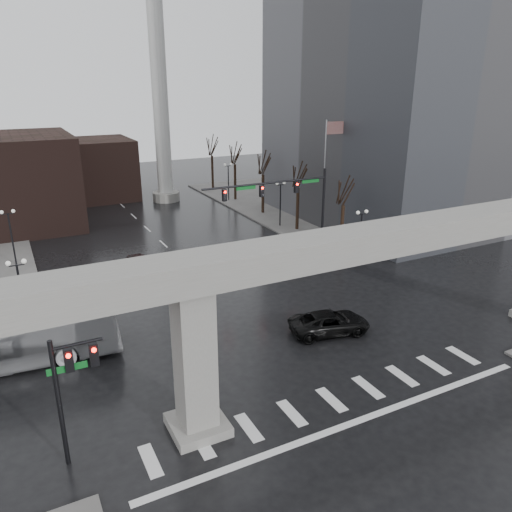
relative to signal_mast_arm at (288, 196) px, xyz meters
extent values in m
plane|color=black|center=(-8.99, -18.80, -5.83)|extent=(160.00, 160.00, 0.00)
cube|color=slate|center=(17.01, 17.20, -5.75)|extent=(28.00, 36.00, 0.15)
cube|color=gray|center=(-8.99, -18.80, 2.17)|extent=(48.00, 2.20, 1.40)
cube|color=gray|center=(-15.99, -18.80, -2.18)|extent=(1.60, 1.60, 7.30)
cube|color=gray|center=(-15.99, -18.80, -5.58)|extent=(2.60, 2.60, 0.50)
cube|color=#5B5A5F|center=(19.01, 7.20, 15.17)|extent=(22.00, 26.00, 42.00)
cube|color=black|center=(-10.99, 33.20, -1.83)|extent=(10.00, 10.00, 8.00)
cylinder|color=silver|center=(-2.99, 27.20, 9.17)|extent=(2.00, 2.00, 30.00)
cylinder|color=gray|center=(-2.99, 27.20, -5.23)|extent=(3.60, 3.60, 1.20)
cylinder|color=black|center=(3.81, 0.00, -1.83)|extent=(0.24, 0.24, 8.00)
cylinder|color=black|center=(-2.19, 0.00, 1.37)|extent=(12.00, 0.18, 0.18)
cube|color=black|center=(0.81, 0.00, 0.72)|extent=(0.35, 0.30, 1.00)
cube|color=black|center=(-2.69, 0.00, 0.72)|extent=(0.35, 0.30, 1.00)
cube|color=black|center=(-6.19, 0.00, 0.72)|extent=(0.35, 0.30, 1.00)
sphere|color=#FF0C05|center=(0.81, -0.18, 1.02)|extent=(0.20, 0.20, 0.20)
cube|color=#0D5D1E|center=(2.31, 0.00, 1.17)|extent=(1.80, 0.05, 0.35)
cube|color=#0D5D1E|center=(-4.19, 0.00, 1.17)|extent=(1.80, 0.05, 0.35)
cylinder|color=black|center=(-21.79, -18.30, -2.83)|extent=(0.20, 0.20, 6.00)
cylinder|color=black|center=(-20.79, -18.30, -0.23)|extent=(2.00, 0.14, 0.14)
cube|color=black|center=(-21.19, -18.30, -0.88)|extent=(0.35, 0.30, 1.00)
cube|color=black|center=(-20.19, -18.30, -0.88)|extent=(0.35, 0.30, 1.00)
cube|color=#0D5D1E|center=(-21.29, -18.30, -1.23)|extent=(1.60, 0.05, 0.30)
cylinder|color=silver|center=(6.01, 3.20, 0.17)|extent=(0.12, 0.12, 12.00)
cube|color=#AE2512|center=(7.01, 3.20, 5.37)|extent=(2.00, 0.03, 1.20)
cylinder|color=black|center=(4.51, -4.80, -3.43)|extent=(0.14, 0.14, 4.80)
cube|color=black|center=(4.51, -4.80, -1.08)|extent=(0.90, 0.06, 0.06)
sphere|color=silver|center=(4.06, -4.80, -0.88)|extent=(0.32, 0.32, 0.32)
sphere|color=silver|center=(4.96, -4.80, -0.88)|extent=(0.32, 0.32, 0.32)
cylinder|color=black|center=(4.51, 9.20, -3.43)|extent=(0.14, 0.14, 4.80)
cube|color=black|center=(4.51, 9.20, -1.08)|extent=(0.90, 0.06, 0.06)
sphere|color=silver|center=(4.06, 9.20, -0.88)|extent=(0.32, 0.32, 0.32)
sphere|color=silver|center=(4.96, 9.20, -0.88)|extent=(0.32, 0.32, 0.32)
cylinder|color=black|center=(4.51, 23.20, -3.43)|extent=(0.14, 0.14, 4.80)
cube|color=black|center=(4.51, 23.20, -1.08)|extent=(0.90, 0.06, 0.06)
sphere|color=silver|center=(4.06, 23.20, -0.88)|extent=(0.32, 0.32, 0.32)
sphere|color=silver|center=(4.96, 23.20, -0.88)|extent=(0.32, 0.32, 0.32)
cylinder|color=black|center=(-22.49, -4.80, -3.43)|extent=(0.14, 0.14, 4.80)
cube|color=black|center=(-22.49, -4.80, -1.08)|extent=(0.90, 0.06, 0.06)
sphere|color=silver|center=(-22.94, -4.80, -0.88)|extent=(0.32, 0.32, 0.32)
sphere|color=silver|center=(-22.04, -4.80, -0.88)|extent=(0.32, 0.32, 0.32)
cylinder|color=black|center=(-22.49, 9.20, -3.43)|extent=(0.14, 0.14, 4.80)
cube|color=black|center=(-22.49, 9.20, -1.08)|extent=(0.90, 0.06, 0.06)
sphere|color=silver|center=(-22.94, 9.20, -0.88)|extent=(0.32, 0.32, 0.32)
sphere|color=silver|center=(-22.04, 9.20, -0.88)|extent=(0.32, 0.32, 0.32)
cylinder|color=black|center=(-22.49, 23.20, -3.43)|extent=(0.14, 0.14, 4.80)
cube|color=black|center=(-22.49, 23.20, -1.08)|extent=(0.90, 0.06, 0.06)
sphere|color=silver|center=(-22.04, 23.20, -0.88)|extent=(0.32, 0.32, 0.32)
cylinder|color=black|center=(5.51, -0.80, -3.55)|extent=(0.34, 0.34, 4.55)
cylinder|color=black|center=(5.51, -0.80, 0.18)|extent=(0.12, 1.52, 2.98)
cylinder|color=black|center=(6.01, -0.55, -0.05)|extent=(0.83, 1.14, 2.51)
cylinder|color=black|center=(5.51, 7.20, -3.50)|extent=(0.34, 0.34, 4.66)
cylinder|color=black|center=(5.51, 7.20, 0.32)|extent=(0.12, 1.55, 3.05)
cylinder|color=black|center=(6.01, 7.45, 0.08)|extent=(0.85, 1.16, 2.57)
cylinder|color=black|center=(5.51, 15.20, -3.45)|extent=(0.34, 0.34, 4.76)
cylinder|color=black|center=(5.51, 15.20, 0.46)|extent=(0.12, 1.59, 3.11)
cylinder|color=black|center=(6.01, 15.45, 0.22)|extent=(0.86, 1.18, 2.62)
cylinder|color=black|center=(5.51, 23.20, -3.40)|extent=(0.34, 0.34, 4.87)
cylinder|color=black|center=(5.51, 23.20, 0.60)|extent=(0.12, 1.62, 3.18)
cylinder|color=black|center=(6.01, 23.45, 0.35)|extent=(0.88, 1.20, 2.68)
cylinder|color=black|center=(5.51, 31.20, -3.34)|extent=(0.34, 0.34, 4.97)
cylinder|color=black|center=(5.51, 31.20, 0.74)|extent=(0.12, 1.65, 3.25)
cylinder|color=black|center=(6.01, 31.45, 0.48)|extent=(0.89, 1.23, 2.74)
imported|color=black|center=(-4.92, -13.77, -5.10)|extent=(5.65, 3.47, 1.46)
imported|color=black|center=(-13.01, 2.29, -5.08)|extent=(1.94, 4.46, 1.50)
camera|label=1|loc=(-22.47, -37.45, 9.93)|focal=35.00mm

